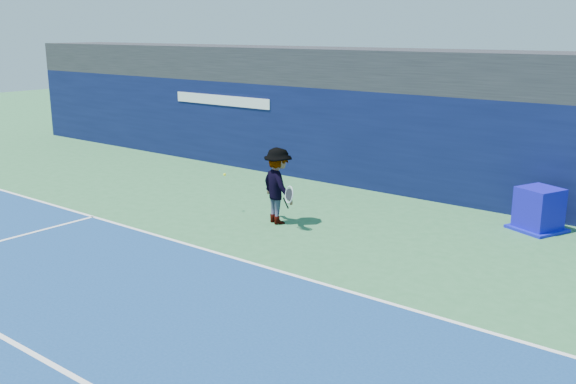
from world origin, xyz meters
name	(u,v)px	position (x,y,z in m)	size (l,w,h in m)	color
ground	(118,303)	(0.00, 0.00, 0.00)	(80.00, 80.00, 0.00)	#306C3E
baseline	(232,257)	(0.00, 3.00, 0.01)	(24.00, 0.10, 0.01)	white
service_line	(14,343)	(0.00, -2.00, 0.01)	(24.00, 0.10, 0.01)	white
stadium_band	(421,70)	(0.00, 11.50, 3.60)	(36.00, 3.00, 1.20)	black
back_wall_assembly	(402,143)	(0.00, 10.50, 1.50)	(36.00, 1.03, 3.00)	#090F34
equipment_cart	(539,211)	(4.54, 9.12, 0.48)	(1.45, 1.45, 1.06)	#120BA7
tennis_player	(278,186)	(-0.85, 5.63, 0.97)	(1.49, 1.15, 1.94)	white
tennis_ball	(225,175)	(-2.60, 5.52, 1.04)	(0.07, 0.07, 0.07)	yellow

